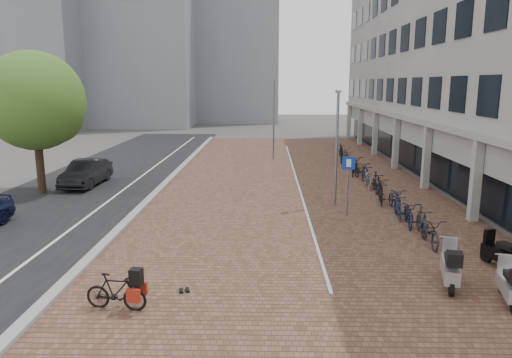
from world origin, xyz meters
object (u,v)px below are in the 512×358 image
object	(u,v)px
scooter_mid	(502,252)
parking_sign	(348,176)
car_dark	(86,173)
hero_bike	(116,291)
scooter_front	(510,283)
scooter_back	(451,265)

from	to	relation	value
scooter_mid	parking_sign	distance (m)	6.94
car_dark	hero_bike	xyz separation A→B (m)	(6.10, -14.37, -0.21)
hero_bike	scooter_front	size ratio (longest dim) A/B	0.98
hero_bike	scooter_mid	distance (m)	11.07
parking_sign	scooter_mid	bearing A→B (deg)	-58.18
scooter_front	scooter_back	distance (m)	1.49
car_dark	scooter_mid	distance (m)	20.41
hero_bike	scooter_back	xyz separation A→B (m)	(8.71, 1.55, 0.13)
scooter_front	scooter_mid	size ratio (longest dim) A/B	1.01
car_dark	scooter_mid	size ratio (longest dim) A/B	2.58
hero_bike	parking_sign	distance (m)	11.18
parking_sign	scooter_back	bearing A→B (deg)	-77.29
scooter_back	hero_bike	bearing A→B (deg)	-153.87
car_dark	scooter_front	size ratio (longest dim) A/B	2.57
scooter_front	scooter_back	size ratio (longest dim) A/B	0.91
parking_sign	hero_bike	bearing A→B (deg)	-129.89
car_dark	parking_sign	size ratio (longest dim) A/B	1.68
scooter_mid	scooter_back	world-z (taller)	scooter_back
car_dark	parking_sign	bearing A→B (deg)	-22.40
hero_bike	scooter_front	bearing A→B (deg)	-78.55
scooter_front	scooter_mid	world-z (taller)	scooter_front
scooter_front	parking_sign	size ratio (longest dim) A/B	0.65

